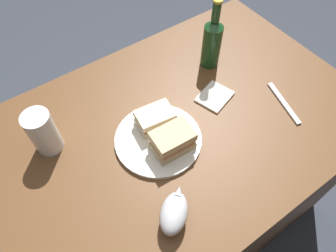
{
  "coord_description": "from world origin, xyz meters",
  "views": [
    {
      "loc": [
        -0.35,
        -0.45,
        1.54
      ],
      "look_at": [
        -0.04,
        -0.01,
        0.79
      ],
      "focal_mm": 33.25,
      "sensor_mm": 36.0,
      "label": 1
    }
  ],
  "objects_px": {
    "plate": "(158,139)",
    "sandwich_half_right": "(155,118)",
    "napkin": "(215,97)",
    "cider_bottle": "(212,41)",
    "pint_glass": "(44,134)",
    "sandwich_half_left": "(173,141)",
    "gravy_boat": "(174,213)",
    "fork": "(284,103)"
  },
  "relations": [
    {
      "from": "plate",
      "to": "sandwich_half_right",
      "type": "height_order",
      "value": "sandwich_half_right"
    },
    {
      "from": "sandwich_half_right",
      "to": "napkin",
      "type": "distance_m",
      "value": 0.23
    },
    {
      "from": "cider_bottle",
      "to": "pint_glass",
      "type": "bearing_deg",
      "value": -179.71
    },
    {
      "from": "sandwich_half_left",
      "to": "gravy_boat",
      "type": "relative_size",
      "value": 0.93
    },
    {
      "from": "gravy_boat",
      "to": "cider_bottle",
      "type": "height_order",
      "value": "cider_bottle"
    },
    {
      "from": "pint_glass",
      "to": "gravy_boat",
      "type": "relative_size",
      "value": 1.12
    },
    {
      "from": "sandwich_half_right",
      "to": "cider_bottle",
      "type": "xyz_separation_m",
      "value": [
        0.31,
        0.12,
        0.06
      ]
    },
    {
      "from": "pint_glass",
      "to": "gravy_boat",
      "type": "height_order",
      "value": "pint_glass"
    },
    {
      "from": "pint_glass",
      "to": "fork",
      "type": "bearing_deg",
      "value": -22.43
    },
    {
      "from": "plate",
      "to": "napkin",
      "type": "xyz_separation_m",
      "value": [
        0.25,
        0.03,
        -0.0
      ]
    },
    {
      "from": "plate",
      "to": "sandwich_half_left",
      "type": "relative_size",
      "value": 2.16
    },
    {
      "from": "sandwich_half_left",
      "to": "napkin",
      "type": "xyz_separation_m",
      "value": [
        0.23,
        0.08,
        -0.04
      ]
    },
    {
      "from": "gravy_boat",
      "to": "cider_bottle",
      "type": "bearing_deg",
      "value": 41.74
    },
    {
      "from": "sandwich_half_left",
      "to": "napkin",
      "type": "distance_m",
      "value": 0.25
    },
    {
      "from": "plate",
      "to": "gravy_boat",
      "type": "height_order",
      "value": "gravy_boat"
    },
    {
      "from": "pint_glass",
      "to": "cider_bottle",
      "type": "height_order",
      "value": "cider_bottle"
    },
    {
      "from": "sandwich_half_right",
      "to": "napkin",
      "type": "relative_size",
      "value": 1.07
    },
    {
      "from": "sandwich_half_right",
      "to": "napkin",
      "type": "bearing_deg",
      "value": -3.66
    },
    {
      "from": "fork",
      "to": "pint_glass",
      "type": "bearing_deg",
      "value": 83.31
    },
    {
      "from": "gravy_boat",
      "to": "fork",
      "type": "xyz_separation_m",
      "value": [
        0.51,
        0.1,
        -0.04
      ]
    },
    {
      "from": "sandwich_half_right",
      "to": "cider_bottle",
      "type": "relative_size",
      "value": 0.46
    },
    {
      "from": "plate",
      "to": "fork",
      "type": "relative_size",
      "value": 1.44
    },
    {
      "from": "sandwich_half_left",
      "to": "sandwich_half_right",
      "type": "height_order",
      "value": "sandwich_half_left"
    },
    {
      "from": "sandwich_half_right",
      "to": "pint_glass",
      "type": "relative_size",
      "value": 0.82
    },
    {
      "from": "cider_bottle",
      "to": "napkin",
      "type": "bearing_deg",
      "value": -122.85
    },
    {
      "from": "sandwich_half_left",
      "to": "fork",
      "type": "bearing_deg",
      "value": -9.54
    },
    {
      "from": "pint_glass",
      "to": "fork",
      "type": "relative_size",
      "value": 0.8
    },
    {
      "from": "sandwich_half_left",
      "to": "gravy_boat",
      "type": "xyz_separation_m",
      "value": [
        -0.12,
        -0.17,
        -0.01
      ]
    },
    {
      "from": "sandwich_half_right",
      "to": "gravy_boat",
      "type": "bearing_deg",
      "value": -114.63
    },
    {
      "from": "sandwich_half_left",
      "to": "pint_glass",
      "type": "height_order",
      "value": "pint_glass"
    },
    {
      "from": "sandwich_half_left",
      "to": "fork",
      "type": "distance_m",
      "value": 0.41
    },
    {
      "from": "sandwich_half_left",
      "to": "gravy_boat",
      "type": "height_order",
      "value": "sandwich_half_left"
    },
    {
      "from": "fork",
      "to": "plate",
      "type": "bearing_deg",
      "value": 90.04
    },
    {
      "from": "napkin",
      "to": "fork",
      "type": "distance_m",
      "value": 0.22
    },
    {
      "from": "napkin",
      "to": "fork",
      "type": "bearing_deg",
      "value": -41.85
    },
    {
      "from": "pint_glass",
      "to": "fork",
      "type": "distance_m",
      "value": 0.74
    },
    {
      "from": "napkin",
      "to": "cider_bottle",
      "type": "bearing_deg",
      "value": 57.15
    },
    {
      "from": "sandwich_half_left",
      "to": "plate",
      "type": "bearing_deg",
      "value": 109.01
    },
    {
      "from": "pint_glass",
      "to": "cider_bottle",
      "type": "distance_m",
      "value": 0.61
    },
    {
      "from": "sandwich_half_left",
      "to": "sandwich_half_right",
      "type": "relative_size",
      "value": 1.01
    },
    {
      "from": "plate",
      "to": "pint_glass",
      "type": "relative_size",
      "value": 1.8
    },
    {
      "from": "sandwich_half_left",
      "to": "pint_glass",
      "type": "relative_size",
      "value": 0.83
    }
  ]
}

